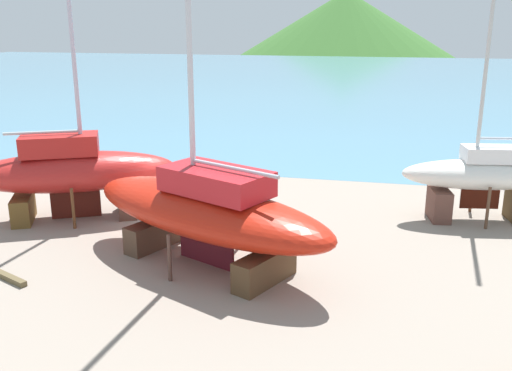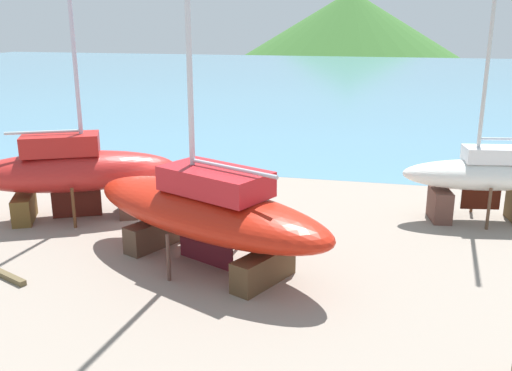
{
  "view_description": "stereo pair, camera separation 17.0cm",
  "coord_description": "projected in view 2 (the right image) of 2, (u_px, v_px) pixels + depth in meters",
  "views": [
    {
      "loc": [
        7.49,
        -19.59,
        7.68
      ],
      "look_at": [
        3.13,
        0.06,
        1.8
      ],
      "focal_mm": 40.3,
      "sensor_mm": 36.0,
      "label": 1
    },
    {
      "loc": [
        7.66,
        -19.56,
        7.68
      ],
      "look_at": [
        3.13,
        0.06,
        1.8
      ],
      "focal_mm": 40.3,
      "sensor_mm": 36.0,
      "label": 2
    }
  ],
  "objects": [
    {
      "name": "sailboat_far_slipway",
      "position": [
        73.0,
        171.0,
        22.51
      ],
      "size": [
        8.17,
        5.5,
        11.46
      ],
      "rotation": [
        0.0,
        0.0,
        0.44
      ],
      "color": "brown",
      "rests_on": "ground"
    },
    {
      "name": "headland_hill",
      "position": [
        349.0,
        43.0,
        183.98
      ],
      "size": [
        108.89,
        108.89,
        32.18
      ],
      "primitive_type": "cone",
      "color": "#356529",
      "rests_on": "ground"
    },
    {
      "name": "sailboat_mid_port",
      "position": [
        484.0,
        176.0,
        22.15
      ],
      "size": [
        6.39,
        2.78,
        11.63
      ],
      "rotation": [
        0.0,
        0.0,
        3.3
      ],
      "color": "brown",
      "rests_on": "ground"
    },
    {
      "name": "ground_plane",
      "position": [
        117.0,
        282.0,
        17.37
      ],
      "size": [
        51.42,
        51.42,
        0.0
      ],
      "primitive_type": "plane",
      "color": "gray"
    },
    {
      "name": "timber_long_aft",
      "position": [
        4.0,
        275.0,
        17.67
      ],
      "size": [
        2.03,
        1.05,
        0.17
      ],
      "primitive_type": "cube",
      "rotation": [
        0.0,
        0.0,
        2.72
      ],
      "color": "brown",
      "rests_on": "ground"
    },
    {
      "name": "worker",
      "position": [
        198.0,
        186.0,
        24.11
      ],
      "size": [
        0.45,
        0.5,
        1.7
      ],
      "rotation": [
        0.0,
        0.0,
        0.6
      ],
      "color": "orange",
      "rests_on": "ground"
    },
    {
      "name": "sailboat_small_center",
      "position": [
        206.0,
        209.0,
        18.16
      ],
      "size": [
        9.82,
        6.72,
        16.63
      ],
      "rotation": [
        0.0,
        0.0,
        2.7
      ],
      "color": "#4D3628",
      "rests_on": "ground"
    },
    {
      "name": "sea_water",
      "position": [
        329.0,
        80.0,
        74.11
      ],
      "size": [
        159.3,
        95.62,
        0.01
      ],
      "primitive_type": "cube",
      "color": "teal",
      "rests_on": "ground"
    }
  ]
}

